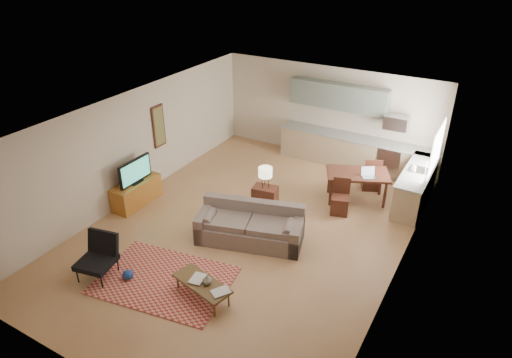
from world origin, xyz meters
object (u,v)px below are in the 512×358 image
Objects in this scene: sofa at (250,225)px; tv_credenza at (137,193)px; dining_table at (356,186)px; coffee_table at (202,290)px; armchair at (96,259)px; console_table at (265,199)px.

sofa reaches higher than tv_credenza.
tv_credenza is at bearing -173.33° from dining_table.
coffee_table is 2.18m from armchair.
coffee_table is 4.93m from dining_table.
armchair reaches higher than console_table.
console_table is (1.66, 3.69, -0.10)m from armchair.
armchair is 2.76m from tv_credenza.
sofa is at bearing -141.52° from dining_table.
tv_credenza is at bearing -166.13° from console_table.
armchair is at bearing -62.87° from tv_credenza.
armchair is (-2.10, -0.53, 0.25)m from coffee_table.
armchair is 6.27m from dining_table.
dining_table reaches higher than coffee_table.
dining_table is at bearing 45.91° from armchair.
armchair reaches higher than dining_table.
console_table is (-0.29, 1.21, -0.08)m from sofa.
console_table is at bearing -161.66° from dining_table.
coffee_table is at bearing -91.24° from console_table.
tv_credenza is at bearing 105.44° from armchair.
dining_table is (1.26, 4.76, 0.20)m from coffee_table.
dining_table reaches higher than tv_credenza.
coffee_table is 3.86m from tv_credenza.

